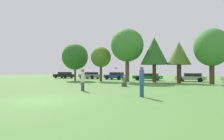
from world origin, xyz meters
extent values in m
plane|color=#54843D|center=(0.00, 0.00, 0.00)|extent=(120.00, 120.00, 0.00)
cylinder|color=#3F3F47|center=(-1.14, 4.87, 0.33)|extent=(0.25, 0.25, 0.65)
cylinder|color=silver|center=(-1.14, 4.87, 1.05)|extent=(0.29, 0.29, 0.80)
sphere|color=#8C6647|center=(-1.14, 4.87, 1.56)|extent=(0.25, 0.25, 0.25)
cylinder|color=navy|center=(4.02, 3.95, 0.36)|extent=(0.24, 0.24, 0.72)
cylinder|color=#2659A5|center=(4.02, 3.95, 1.16)|extent=(0.28, 0.28, 0.88)
sphere|color=#8C6647|center=(4.02, 3.95, 1.69)|extent=(0.21, 0.21, 0.21)
cylinder|color=#F21E72|center=(1.91, 4.67, 1.72)|extent=(0.25, 0.24, 0.15)
cube|color=#3F3F47|center=(-0.05, 9.87, 0.19)|extent=(0.43, 0.35, 0.39)
cylinder|color=#337F4C|center=(-0.05, 9.87, 0.63)|extent=(0.32, 0.32, 0.47)
sphere|color=beige|center=(-0.05, 9.87, 0.96)|extent=(0.23, 0.23, 0.23)
cylinder|color=brown|center=(-11.36, 15.66, 1.29)|extent=(0.29, 0.29, 2.58)
sphere|color=#286023|center=(-11.36, 15.66, 3.69)|extent=(4.02, 4.02, 4.02)
cylinder|color=#473323|center=(-7.00, 16.29, 1.36)|extent=(0.34, 0.34, 2.72)
sphere|color=#4C7528|center=(-7.00, 16.29, 3.53)|extent=(2.96, 2.96, 2.96)
cylinder|color=brown|center=(-2.96, 16.70, 1.89)|extent=(0.52, 0.52, 3.79)
sphere|color=#3D7F33|center=(-2.96, 16.70, 5.02)|extent=(4.49, 4.49, 4.49)
cylinder|color=#473323|center=(0.52, 17.64, 1.18)|extent=(0.47, 0.47, 2.36)
cone|color=#286023|center=(0.52, 17.64, 4.16)|extent=(3.61, 3.61, 3.61)
cylinder|color=#473323|center=(3.59, 17.95, 1.15)|extent=(0.53, 0.53, 2.30)
cone|color=#4C7528|center=(3.59, 17.95, 3.73)|extent=(2.87, 2.87, 2.87)
cylinder|color=#473323|center=(7.23, 17.43, 1.56)|extent=(0.54, 0.54, 3.13)
ellipsoid|color=#3D7F33|center=(7.23, 17.43, 4.18)|extent=(3.85, 3.85, 4.23)
cube|color=black|center=(-19.89, 21.83, 0.55)|extent=(4.39, 1.82, 0.55)
cube|color=black|center=(-19.57, 21.82, 1.05)|extent=(2.42, 1.59, 0.46)
cylinder|color=black|center=(-21.26, 20.95, 0.32)|extent=(0.64, 0.19, 0.64)
cylinder|color=black|center=(-21.24, 22.73, 0.32)|extent=(0.64, 0.19, 0.64)
cylinder|color=black|center=(-18.55, 20.93, 0.32)|extent=(0.64, 0.19, 0.64)
cylinder|color=black|center=(-18.53, 22.71, 0.32)|extent=(0.64, 0.19, 0.64)
cube|color=slate|center=(-13.45, 22.14, 0.56)|extent=(4.08, 1.88, 0.58)
cube|color=black|center=(-13.14, 22.14, 1.06)|extent=(2.25, 1.64, 0.42)
cylinder|color=black|center=(-14.72, 21.23, 0.32)|extent=(0.65, 0.21, 0.65)
cylinder|color=black|center=(-14.70, 23.08, 0.32)|extent=(0.65, 0.21, 0.65)
cylinder|color=black|center=(-12.20, 21.21, 0.32)|extent=(0.65, 0.21, 0.65)
cylinder|color=black|center=(-12.18, 23.05, 0.32)|extent=(0.65, 0.21, 0.65)
cube|color=#1E389E|center=(-7.83, 22.05, 0.55)|extent=(3.84, 1.68, 0.56)
cube|color=black|center=(-7.54, 22.05, 1.05)|extent=(2.12, 1.47, 0.44)
cylinder|color=black|center=(-9.02, 21.23, 0.32)|extent=(0.64, 0.17, 0.64)
cylinder|color=black|center=(-9.01, 22.88, 0.32)|extent=(0.64, 0.17, 0.64)
cylinder|color=black|center=(-6.65, 21.21, 0.32)|extent=(0.64, 0.17, 0.64)
cylinder|color=black|center=(-6.64, 22.86, 0.32)|extent=(0.64, 0.17, 0.64)
cube|color=#196633|center=(-1.96, 22.09, 0.50)|extent=(4.46, 1.79, 0.50)
cube|color=black|center=(-1.62, 22.08, 0.93)|extent=(2.46, 1.57, 0.36)
cylinder|color=black|center=(-3.34, 21.22, 0.30)|extent=(0.61, 0.17, 0.61)
cylinder|color=black|center=(-3.33, 22.98, 0.30)|extent=(0.61, 0.17, 0.61)
cylinder|color=black|center=(-0.59, 21.20, 0.30)|extent=(0.61, 0.17, 0.61)
cylinder|color=black|center=(-0.57, 22.95, 0.30)|extent=(0.61, 0.17, 0.61)
cube|color=#B2B2B7|center=(4.45, 22.11, 0.50)|extent=(4.05, 1.70, 0.49)
cube|color=black|center=(4.76, 22.11, 0.96)|extent=(2.23, 1.48, 0.44)
cylinder|color=black|center=(3.19, 21.29, 0.30)|extent=(0.60, 0.22, 0.60)
cylinder|color=black|center=(3.21, 22.95, 0.30)|extent=(0.60, 0.22, 0.60)
cylinder|color=black|center=(5.70, 21.27, 0.30)|extent=(0.60, 0.22, 0.60)
cylinder|color=black|center=(5.71, 22.93, 0.30)|extent=(0.60, 0.22, 0.60)
camera|label=1|loc=(7.98, -6.38, 1.54)|focal=29.87mm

